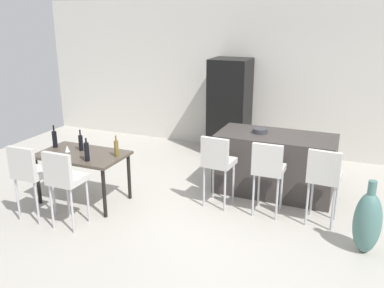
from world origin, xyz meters
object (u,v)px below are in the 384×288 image
at_px(dining_chair_near, 29,171).
at_px(wine_bottle_right, 116,148).
at_px(bar_chair_right, 324,175).
at_px(bar_chair_middle, 268,167).
at_px(dining_table, 82,158).
at_px(dining_chair_far, 64,177).
at_px(refrigerator, 230,107).
at_px(wine_glass_left, 67,149).
at_px(bar_chair_left, 218,160).
at_px(floor_vase, 367,222).
at_px(kitchen_island, 275,164).
at_px(wine_bottle_corner, 81,143).
at_px(fruit_bowl, 260,131).
at_px(wine_bottle_far, 87,152).
at_px(wine_bottle_middle, 55,139).

relative_size(dining_chair_near, wine_bottle_right, 3.42).
bearing_deg(bar_chair_right, bar_chair_middle, -179.99).
bearing_deg(dining_table, wine_bottle_right, 8.71).
xyz_separation_m(dining_chair_far, refrigerator, (0.99, 3.66, 0.22)).
height_order(dining_table, wine_glass_left, wine_glass_left).
bearing_deg(bar_chair_left, floor_vase, -13.47).
height_order(kitchen_island, dining_chair_far, dining_chair_far).
distance_m(dining_chair_far, wine_bottle_corner, 0.94).
xyz_separation_m(dining_table, wine_glass_left, (-0.07, -0.22, 0.20)).
xyz_separation_m(fruit_bowl, floor_vase, (1.59, -1.28, -0.57)).
xyz_separation_m(wine_bottle_far, fruit_bowl, (1.98, 1.62, 0.08)).
bearing_deg(fruit_bowl, bar_chair_middle, -68.33).
bearing_deg(dining_table, bar_chair_right, 10.12).
relative_size(kitchen_island, wine_bottle_right, 5.67).
xyz_separation_m(bar_chair_middle, wine_bottle_corner, (-2.65, -0.48, 0.16)).
distance_m(dining_chair_near, wine_bottle_right, 1.17).
bearing_deg(wine_bottle_far, wine_bottle_right, 48.80).
height_order(kitchen_island, dining_chair_near, dining_chair_near).
relative_size(bar_chair_left, floor_vase, 1.18).
xyz_separation_m(bar_chair_right, wine_bottle_corner, (-3.37, -0.48, 0.16)).
xyz_separation_m(wine_glass_left, floor_vase, (3.90, 0.33, -0.48)).
distance_m(bar_chair_left, bar_chair_right, 1.43).
distance_m(kitchen_island, wine_bottle_right, 2.39).
xyz_separation_m(bar_chair_left, dining_chair_near, (-2.13, -1.33, 0.00)).
bearing_deg(wine_bottle_corner, dining_chair_far, -66.53).
bearing_deg(floor_vase, fruit_bowl, 141.08).
bearing_deg(refrigerator, floor_vase, -47.70).
height_order(wine_glass_left, floor_vase, wine_glass_left).
bearing_deg(wine_bottle_right, bar_chair_left, 20.92).
bearing_deg(dining_chair_far, floor_vase, 13.53).
bearing_deg(kitchen_island, bar_chair_left, -128.79).
distance_m(wine_bottle_corner, wine_bottle_right, 0.62).
bearing_deg(wine_glass_left, dining_chair_near, -111.48).
bearing_deg(wine_bottle_corner, wine_bottle_far, -43.73).
xyz_separation_m(bar_chair_right, wine_bottle_right, (-2.75, -0.50, 0.16)).
relative_size(dining_chair_near, floor_vase, 1.18).
relative_size(wine_bottle_middle, wine_bottle_right, 1.10).
height_order(dining_table, wine_bottle_corner, wine_bottle_corner).
bearing_deg(wine_bottle_right, dining_table, -171.29).
xyz_separation_m(bar_chair_right, dining_chair_near, (-3.56, -1.33, 0.00)).
bearing_deg(dining_chair_near, dining_chair_far, -0.00).
distance_m(wine_bottle_far, wine_glass_left, 0.33).
bearing_deg(bar_chair_right, fruit_bowl, 142.05).
bearing_deg(wine_bottle_right, wine_bottle_middle, 179.91).
bearing_deg(dining_table, kitchen_island, 29.09).
distance_m(kitchen_island, dining_chair_far, 3.08).
xyz_separation_m(wine_bottle_corner, wine_bottle_right, (0.62, -0.03, -0.00)).
relative_size(wine_bottle_far, refrigerator, 0.18).
bearing_deg(bar_chair_middle, bar_chair_right, 0.01).
relative_size(bar_chair_middle, fruit_bowl, 4.75).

